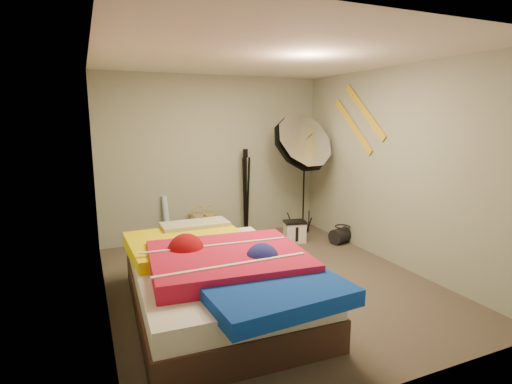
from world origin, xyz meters
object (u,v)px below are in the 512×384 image
bed (218,279)px  photo_umbrella (301,145)px  camera_tripod (246,186)px  duffel_bag (342,235)px  tote_bag (203,226)px  camera_case (295,232)px  wrapping_roll (167,220)px

bed → photo_umbrella: bearing=43.3°
bed → camera_tripod: camera_tripod is taller
duffel_bag → camera_tripod: camera_tripod is taller
tote_bag → duffel_bag: (1.88, -1.01, -0.09)m
tote_bag → duffel_bag: 2.14m
photo_umbrella → camera_tripod: size_ratio=1.47×
duffel_bag → photo_umbrella: 1.52m
tote_bag → camera_case: tote_bag is taller
bed → duffel_bag: bearing=28.6°
wrapping_roll → camera_case: (1.80, -0.70, -0.21)m
camera_case → bed: size_ratio=0.12×
wrapping_roll → photo_umbrella: bearing=-13.9°
bed → tote_bag: bearing=77.6°
tote_bag → photo_umbrella: 1.96m
wrapping_roll → camera_case: size_ratio=2.39×
bed → photo_umbrella: 2.89m
bed → camera_tripod: 2.62m
camera_tripod → bed: bearing=-117.9°
wrapping_roll → camera_case: 1.94m
wrapping_roll → duffel_bag: (2.44, -1.01, -0.25)m
bed → camera_tripod: size_ratio=1.78×
duffel_bag → camera_case: bearing=138.0°
bed → camera_tripod: (1.21, 2.28, 0.47)m
tote_bag → photo_umbrella: photo_umbrella is taller
tote_bag → wrapping_roll: (-0.56, 0.00, 0.16)m
wrapping_roll → duffel_bag: bearing=-22.5°
photo_umbrella → duffel_bag: bearing=-48.8°
wrapping_roll → camera_tripod: size_ratio=0.52×
camera_case → camera_tripod: (-0.54, 0.66, 0.64)m
camera_case → duffel_bag: 0.72m
photo_umbrella → camera_tripod: bearing=148.1°
camera_case → photo_umbrella: (0.19, 0.20, 1.31)m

